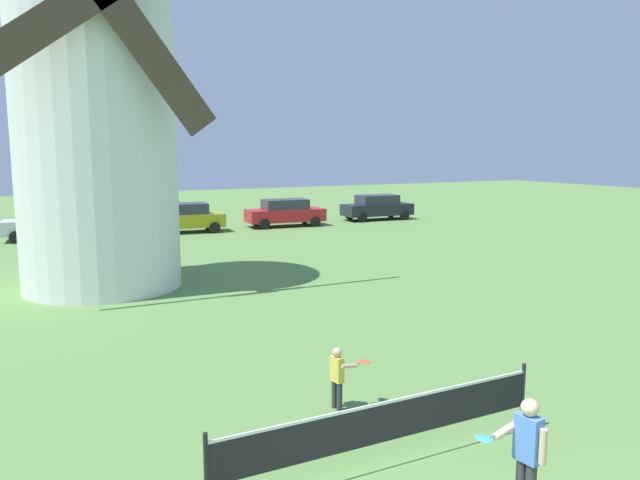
{
  "coord_description": "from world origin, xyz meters",
  "views": [
    {
      "loc": [
        -4.25,
        -4.45,
        4.44
      ],
      "look_at": [
        0.27,
        4.26,
        2.97
      ],
      "focal_mm": 34.48,
      "sensor_mm": 36.0,
      "label": 1
    }
  ],
  "objects_px": {
    "parked_car_mustard": "(186,217)",
    "player_near": "(526,449)",
    "windmill": "(94,90)",
    "parked_car_red": "(285,212)",
    "player_far": "(339,374)",
    "parked_car_black": "(377,207)",
    "tennis_net": "(386,422)",
    "parked_car_silver": "(50,223)"
  },
  "relations": [
    {
      "from": "player_far",
      "to": "parked_car_mustard",
      "type": "xyz_separation_m",
      "value": [
        3.69,
        23.27,
        0.19
      ]
    },
    {
      "from": "player_near",
      "to": "player_far",
      "type": "xyz_separation_m",
      "value": [
        -0.56,
        3.69,
        -0.2
      ]
    },
    {
      "from": "tennis_net",
      "to": "player_far",
      "type": "bearing_deg",
      "value": 79.45
    },
    {
      "from": "parked_car_black",
      "to": "player_far",
      "type": "bearing_deg",
      "value": -123.97
    },
    {
      "from": "player_far",
      "to": "parked_car_mustard",
      "type": "relative_size",
      "value": 0.27
    },
    {
      "from": "parked_car_silver",
      "to": "player_near",
      "type": "bearing_deg",
      "value": -82.78
    },
    {
      "from": "windmill",
      "to": "parked_car_red",
      "type": "distance_m",
      "value": 17.24
    },
    {
      "from": "windmill",
      "to": "player_far",
      "type": "xyz_separation_m",
      "value": [
        2.17,
        -11.65,
        -5.59
      ]
    },
    {
      "from": "windmill",
      "to": "parked_car_red",
      "type": "bearing_deg",
      "value": 44.95
    },
    {
      "from": "windmill",
      "to": "tennis_net",
      "type": "height_order",
      "value": "windmill"
    },
    {
      "from": "tennis_net",
      "to": "player_near",
      "type": "distance_m",
      "value": 1.9
    },
    {
      "from": "player_near",
      "to": "parked_car_red",
      "type": "height_order",
      "value": "parked_car_red"
    },
    {
      "from": "parked_car_red",
      "to": "player_far",
      "type": "bearing_deg",
      "value": -112.09
    },
    {
      "from": "tennis_net",
      "to": "parked_car_black",
      "type": "relative_size",
      "value": 1.16
    },
    {
      "from": "windmill",
      "to": "parked_car_mustard",
      "type": "height_order",
      "value": "windmill"
    },
    {
      "from": "parked_car_black",
      "to": "parked_car_mustard",
      "type": "bearing_deg",
      "value": -178.54
    },
    {
      "from": "player_near",
      "to": "parked_car_mustard",
      "type": "height_order",
      "value": "parked_car_mustard"
    },
    {
      "from": "player_far",
      "to": "tennis_net",
      "type": "bearing_deg",
      "value": -100.55
    },
    {
      "from": "windmill",
      "to": "player_far",
      "type": "distance_m",
      "value": 13.1
    },
    {
      "from": "parked_car_silver",
      "to": "parked_car_red",
      "type": "distance_m",
      "value": 12.36
    },
    {
      "from": "player_far",
      "to": "windmill",
      "type": "bearing_deg",
      "value": 100.55
    },
    {
      "from": "player_near",
      "to": "parked_car_red",
      "type": "distance_m",
      "value": 28.33
    },
    {
      "from": "windmill",
      "to": "parked_car_black",
      "type": "relative_size",
      "value": 2.78
    },
    {
      "from": "parked_car_mustard",
      "to": "player_far",
      "type": "bearing_deg",
      "value": -99.02
    },
    {
      "from": "parked_car_mustard",
      "to": "parked_car_red",
      "type": "distance_m",
      "value": 5.73
    },
    {
      "from": "player_near",
      "to": "parked_car_mustard",
      "type": "xyz_separation_m",
      "value": [
        3.13,
        26.96,
        -0.01
      ]
    },
    {
      "from": "player_near",
      "to": "parked_car_black",
      "type": "height_order",
      "value": "parked_car_black"
    },
    {
      "from": "tennis_net",
      "to": "parked_car_mustard",
      "type": "xyz_separation_m",
      "value": [
        4.08,
        25.32,
        0.12
      ]
    },
    {
      "from": "parked_car_mustard",
      "to": "parked_car_red",
      "type": "xyz_separation_m",
      "value": [
        5.73,
        -0.06,
        0.0
      ]
    },
    {
      "from": "tennis_net",
      "to": "player_far",
      "type": "distance_m",
      "value": 2.08
    },
    {
      "from": "windmill",
      "to": "parked_car_red",
      "type": "relative_size",
      "value": 2.73
    },
    {
      "from": "parked_car_mustard",
      "to": "player_near",
      "type": "bearing_deg",
      "value": -96.62
    },
    {
      "from": "player_far",
      "to": "parked_car_black",
      "type": "distance_m",
      "value": 28.43
    },
    {
      "from": "windmill",
      "to": "parked_car_black",
      "type": "height_order",
      "value": "windmill"
    },
    {
      "from": "tennis_net",
      "to": "parked_car_red",
      "type": "distance_m",
      "value": 27.1
    },
    {
      "from": "windmill",
      "to": "parked_car_mustard",
      "type": "relative_size",
      "value": 3.08
    },
    {
      "from": "player_near",
      "to": "player_far",
      "type": "height_order",
      "value": "player_near"
    },
    {
      "from": "player_near",
      "to": "parked_car_silver",
      "type": "relative_size",
      "value": 0.33
    },
    {
      "from": "player_near",
      "to": "parked_car_silver",
      "type": "xyz_separation_m",
      "value": [
        -3.49,
        27.54,
        -0.01
      ]
    },
    {
      "from": "player_far",
      "to": "parked_car_mustard",
      "type": "height_order",
      "value": "parked_car_mustard"
    },
    {
      "from": "windmill",
      "to": "player_near",
      "type": "distance_m",
      "value": 16.49
    },
    {
      "from": "windmill",
      "to": "parked_car_black",
      "type": "xyz_separation_m",
      "value": [
        18.05,
        11.94,
        -5.4
      ]
    }
  ]
}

